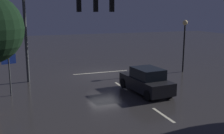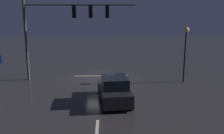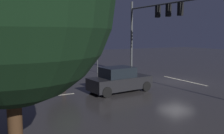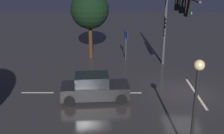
{
  "view_description": "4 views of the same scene",
  "coord_description": "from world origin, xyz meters",
  "px_view_note": "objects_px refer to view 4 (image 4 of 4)",
  "views": [
    {
      "loc": [
        7.24,
        21.94,
        5.43
      ],
      "look_at": [
        1.17,
        5.33,
        1.77
      ],
      "focal_mm": 44.09,
      "sensor_mm": 36.0,
      "label": 1
    },
    {
      "loc": [
        -0.44,
        21.2,
        5.59
      ],
      "look_at": [
        -0.88,
        5.11,
        2.11
      ],
      "focal_mm": 39.18,
      "sensor_mm": 36.0,
      "label": 2
    },
    {
      "loc": [
        -15.69,
        14.54,
        3.94
      ],
      "look_at": [
        1.02,
        5.5,
        1.43
      ],
      "focal_mm": 40.96,
      "sensor_mm": 36.0,
      "label": 3
    },
    {
      "loc": [
        -17.37,
        4.84,
        7.87
      ],
      "look_at": [
        0.21,
        4.92,
        1.79
      ],
      "focal_mm": 44.69,
      "sensor_mm": 36.0,
      "label": 4
    }
  ],
  "objects_px": {
    "street_lamp_left_kerb": "(196,91)",
    "route_sign": "(126,39)",
    "car_approaching": "(94,88)",
    "tree_right_near": "(90,10)",
    "traffic_signal_assembly": "(175,12)"
  },
  "relations": [
    {
      "from": "street_lamp_left_kerb",
      "to": "route_sign",
      "type": "bearing_deg",
      "value": 8.62
    },
    {
      "from": "car_approaching",
      "to": "tree_right_near",
      "type": "relative_size",
      "value": 0.71
    },
    {
      "from": "street_lamp_left_kerb",
      "to": "tree_right_near",
      "type": "bearing_deg",
      "value": 19.82
    },
    {
      "from": "traffic_signal_assembly",
      "to": "route_sign",
      "type": "bearing_deg",
      "value": 35.44
    },
    {
      "from": "car_approaching",
      "to": "route_sign",
      "type": "relative_size",
      "value": 1.64
    },
    {
      "from": "car_approaching",
      "to": "tree_right_near",
      "type": "distance_m",
      "value": 10.08
    },
    {
      "from": "car_approaching",
      "to": "tree_right_near",
      "type": "bearing_deg",
      "value": 5.82
    },
    {
      "from": "traffic_signal_assembly",
      "to": "route_sign",
      "type": "distance_m",
      "value": 6.43
    },
    {
      "from": "traffic_signal_assembly",
      "to": "street_lamp_left_kerb",
      "type": "bearing_deg",
      "value": 173.91
    },
    {
      "from": "street_lamp_left_kerb",
      "to": "tree_right_near",
      "type": "distance_m",
      "value": 16.34
    },
    {
      "from": "street_lamp_left_kerb",
      "to": "tree_right_near",
      "type": "height_order",
      "value": "tree_right_near"
    },
    {
      "from": "car_approaching",
      "to": "street_lamp_left_kerb",
      "type": "bearing_deg",
      "value": -142.69
    },
    {
      "from": "street_lamp_left_kerb",
      "to": "route_sign",
      "type": "height_order",
      "value": "street_lamp_left_kerb"
    },
    {
      "from": "route_sign",
      "to": "car_approaching",
      "type": "bearing_deg",
      "value": 164.45
    },
    {
      "from": "traffic_signal_assembly",
      "to": "car_approaching",
      "type": "bearing_deg",
      "value": 124.96
    }
  ]
}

